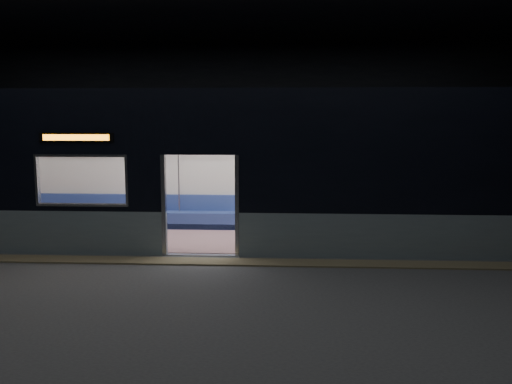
{
  "coord_description": "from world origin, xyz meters",
  "views": [
    {
      "loc": [
        1.72,
        -9.57,
        2.79
      ],
      "look_at": [
        1.05,
        2.3,
        1.14
      ],
      "focal_mm": 38.0,
      "sensor_mm": 36.0,
      "label": 1
    }
  ],
  "objects": [
    {
      "name": "passenger",
      "position": [
        2.79,
        3.55,
        0.79
      ],
      "size": [
        0.39,
        0.67,
        1.36
      ],
      "rotation": [
        0.0,
        0.0,
        0.02
      ],
      "color": "black",
      "rests_on": "metro_car"
    },
    {
      "name": "transit_map",
      "position": [
        1.65,
        3.85,
        1.45
      ],
      "size": [
        0.94,
        0.03,
        0.61
      ],
      "primitive_type": "cube",
      "color": "white",
      "rests_on": "metro_car"
    },
    {
      "name": "tactile_strip",
      "position": [
        0.0,
        0.55,
        0.01
      ],
      "size": [
        22.8,
        0.5,
        0.03
      ],
      "primitive_type": "cube",
      "color": "#8C7F59",
      "rests_on": "station_floor"
    },
    {
      "name": "metro_car",
      "position": [
        -0.0,
        2.54,
        1.85
      ],
      "size": [
        18.0,
        3.04,
        3.35
      ],
      "color": "#8699A0",
      "rests_on": "station_floor"
    },
    {
      "name": "handbag",
      "position": [
        2.78,
        3.33,
        0.68
      ],
      "size": [
        0.37,
        0.35,
        0.15
      ],
      "primitive_type": "cube",
      "rotation": [
        0.0,
        0.0,
        0.43
      ],
      "color": "black",
      "rests_on": "passenger"
    },
    {
      "name": "station_envelope",
      "position": [
        0.0,
        0.0,
        3.66
      ],
      "size": [
        24.0,
        14.0,
        5.0
      ],
      "color": "black",
      "rests_on": "station_floor"
    },
    {
      "name": "station_floor",
      "position": [
        0.0,
        0.0,
        -0.01
      ],
      "size": [
        24.0,
        14.0,
        0.01
      ],
      "primitive_type": "cube",
      "color": "#47494C",
      "rests_on": "ground"
    }
  ]
}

